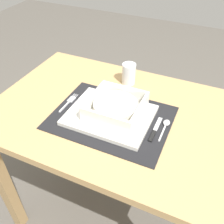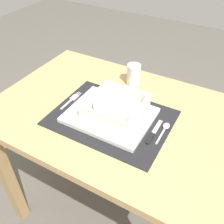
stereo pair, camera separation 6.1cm
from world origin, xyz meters
TOP-DOWN VIEW (x-y plane):
  - ground_plane at (0.00, 0.00)m, footprint 6.00×6.00m
  - dining_table at (0.00, 0.00)m, footprint 0.96×0.65m
  - placemat at (0.00, -0.04)m, footprint 0.43×0.32m
  - serving_plate at (-0.01, -0.04)m, footprint 0.30×0.24m
  - porridge_bowl at (0.01, -0.03)m, footprint 0.19×0.19m
  - fork at (-0.19, -0.03)m, footprint 0.02×0.13m
  - spoon at (0.20, -0.00)m, footprint 0.02×0.11m
  - butter_knife at (0.17, -0.05)m, footprint 0.01×0.13m
  - drinking_glass at (-0.03, 0.20)m, footprint 0.06×0.06m

SIDE VIEW (x-z plane):
  - ground_plane at x=0.00m, z-range 0.00..0.00m
  - dining_table at x=0.00m, z-range 0.25..0.97m
  - placemat at x=0.00m, z-range 0.72..0.73m
  - fork at x=-0.19m, z-range 0.73..0.73m
  - butter_knife at x=0.17m, z-range 0.73..0.73m
  - spoon at x=0.20m, z-range 0.73..0.74m
  - serving_plate at x=-0.01m, z-range 0.73..0.74m
  - drinking_glass at x=-0.03m, z-range 0.72..0.81m
  - porridge_bowl at x=0.01m, z-range 0.74..0.80m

